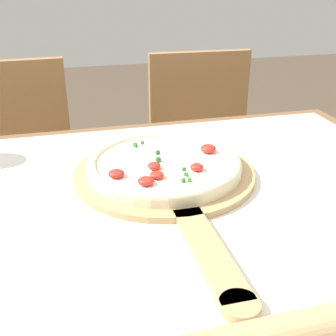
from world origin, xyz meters
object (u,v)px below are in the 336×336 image
Objects in this scene: pizza at (164,164)px; chair_right at (204,155)px; chair_left at (20,175)px; pizza_peel at (167,179)px.

pizza is 0.34× the size of chair_right.
chair_right is at bearing -2.30° from chair_left.
chair_left is at bearing 116.35° from pizza_peel.
pizza is at bearing -113.48° from chair_right.
pizza_peel is at bearing -89.88° from pizza.
pizza is (-0.00, 0.03, 0.02)m from pizza_peel.
chair_left and chair_right have the same top height.
pizza_peel is 0.82m from chair_right.
pizza is 0.81m from chair_right.
pizza_peel is 0.83m from chair_left.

